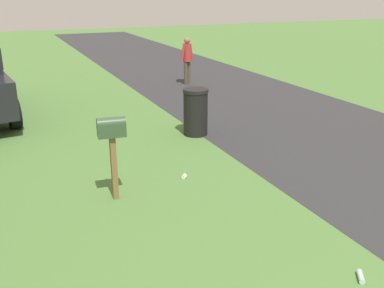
% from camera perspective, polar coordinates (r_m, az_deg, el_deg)
% --- Properties ---
extents(mailbox, '(0.25, 0.47, 1.42)m').
position_cam_1_polar(mailbox, '(7.08, -10.44, 1.18)').
color(mailbox, brown).
rests_on(mailbox, ground).
extents(trash_bin, '(0.61, 0.61, 1.12)m').
position_cam_1_polar(trash_bin, '(10.41, 0.47, 4.23)').
color(trash_bin, black).
rests_on(trash_bin, ground).
extents(pedestrian, '(0.30, 0.55, 1.70)m').
position_cam_1_polar(pedestrian, '(16.14, -0.64, 11.27)').
color(pedestrian, '#4C4238').
rests_on(pedestrian, ground).
extents(litter_cup_midfield_a, '(0.13, 0.13, 0.08)m').
position_cam_1_polar(litter_cup_midfield_a, '(8.11, -1.03, -4.27)').
color(litter_cup_midfield_a, white).
rests_on(litter_cup_midfield_a, ground).
extents(litter_bottle_far_scatter, '(0.22, 0.18, 0.07)m').
position_cam_1_polar(litter_bottle_far_scatter, '(5.89, 21.20, -15.87)').
color(litter_bottle_far_scatter, '#B2D8BF').
rests_on(litter_bottle_far_scatter, ground).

